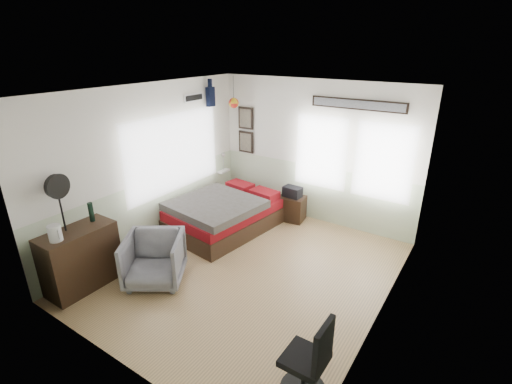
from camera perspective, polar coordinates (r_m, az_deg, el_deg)
ground_plane at (r=5.89m, az=-1.36°, el=-11.92°), size 4.00×4.50×0.01m
room_shell at (r=5.36m, az=-1.05°, el=3.82°), size 4.02×4.52×2.71m
wall_decor at (r=7.23m, az=0.16°, el=12.57°), size 3.55×1.32×1.44m
bed at (r=6.96m, az=-4.97°, el=-3.44°), size 1.61×2.12×0.63m
dresser at (r=5.87m, az=-25.36°, el=-9.23°), size 0.48×1.00×0.90m
armchair at (r=5.64m, az=-15.40°, el=-9.97°), size 1.11×1.11×0.74m
nightstand at (r=7.37m, az=5.53°, el=-2.48°), size 0.54×0.45×0.49m
task_chair at (r=4.00m, az=8.18°, el=-24.89°), size 0.46×0.46×0.92m
kettle at (r=5.44m, az=-28.53°, el=-5.58°), size 0.19×0.16×0.22m
bottle at (r=5.79m, az=-24.03°, el=-2.82°), size 0.07×0.07×0.28m
stand_fan at (r=5.46m, az=-28.28°, el=0.64°), size 0.14×0.34×0.82m
black_bag at (r=7.23m, az=5.63°, el=0.03°), size 0.36×0.24×0.20m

